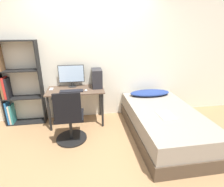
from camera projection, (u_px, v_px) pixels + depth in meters
ground_plane at (100, 152)px, 2.79m from camera, size 14.00×14.00×0.00m
wall_back at (93, 60)px, 3.60m from camera, size 8.00×0.05×2.50m
desk at (76, 95)px, 3.47m from camera, size 1.10×0.59×0.73m
bookshelf at (13, 86)px, 3.39m from camera, size 0.76×0.25×1.66m
office_chair at (70, 122)px, 2.93m from camera, size 0.53×0.53×0.94m
bed at (163, 123)px, 3.16m from camera, size 1.13×2.03×0.50m
pillow at (150, 93)px, 3.75m from camera, size 0.86×0.36×0.11m
magazine at (166, 115)px, 2.88m from camera, size 0.24×0.32×0.01m
monitor at (71, 75)px, 3.52m from camera, size 0.51×0.17×0.45m
keyboard at (72, 91)px, 3.31m from camera, size 0.44×0.15×0.02m
pc_tower at (97, 78)px, 3.52m from camera, size 0.20×0.35×0.37m
mouse at (86, 90)px, 3.35m from camera, size 0.06×0.09×0.02m
phone at (51, 89)px, 3.44m from camera, size 0.07×0.14×0.01m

